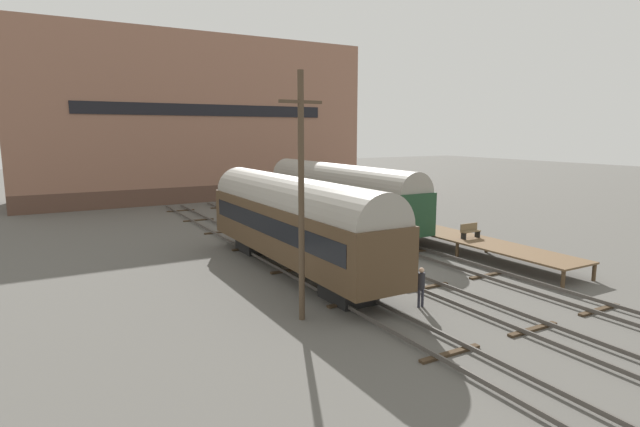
{
  "coord_description": "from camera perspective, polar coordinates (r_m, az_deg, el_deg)",
  "views": [
    {
      "loc": [
        -16.04,
        -20.68,
        7.5
      ],
      "look_at": [
        0.0,
        7.46,
        2.2
      ],
      "focal_mm": 28.0,
      "sensor_mm": 36.0,
      "label": 1
    }
  ],
  "objects": [
    {
      "name": "station_platform",
      "position": [
        32.15,
        17.02,
        -2.94
      ],
      "size": [
        2.81,
        14.35,
        0.99
      ],
      "color": "brown",
      "rests_on": "ground"
    },
    {
      "name": "warehouse_building",
      "position": [
        60.16,
        -14.15,
        10.35
      ],
      "size": [
        37.83,
        10.88,
        17.79
      ],
      "color": "brown",
      "rests_on": "ground"
    },
    {
      "name": "bench",
      "position": [
        32.31,
        16.76,
        -1.85
      ],
      "size": [
        1.4,
        0.4,
        0.91
      ],
      "color": "brown",
      "rests_on": "station_platform"
    },
    {
      "name": "ground_plane",
      "position": [
        27.23,
        7.85,
        -6.79
      ],
      "size": [
        200.0,
        200.0,
        0.0
      ],
      "primitive_type": "plane",
      "color": "#56544F"
    },
    {
      "name": "utility_pole",
      "position": [
        19.42,
        -2.16,
        2.09
      ],
      "size": [
        1.8,
        0.24,
        9.81
      ],
      "color": "#473828",
      "rests_on": "ground"
    },
    {
      "name": "track_left",
      "position": [
        24.91,
        -0.04,
        -7.89
      ],
      "size": [
        2.6,
        60.0,
        0.26
      ],
      "color": "#4C4742",
      "rests_on": "ground"
    },
    {
      "name": "train_car_green",
      "position": [
        38.79,
        2.13,
        2.5
      ],
      "size": [
        2.86,
        18.86,
        5.09
      ],
      "color": "black",
      "rests_on": "ground"
    },
    {
      "name": "track_right",
      "position": [
        29.91,
        14.39,
        -5.25
      ],
      "size": [
        2.6,
        60.0,
        0.26
      ],
      "color": "#4C4742",
      "rests_on": "ground"
    },
    {
      "name": "train_car_brown",
      "position": [
        26.72,
        -3.09,
        -0.58
      ],
      "size": [
        3.11,
        16.71,
        5.18
      ],
      "color": "black",
      "rests_on": "ground"
    },
    {
      "name": "track_middle",
      "position": [
        27.19,
        7.86,
        -6.5
      ],
      "size": [
        2.6,
        60.0,
        0.26
      ],
      "color": "#4C4742",
      "rests_on": "ground"
    },
    {
      "name": "person_worker",
      "position": [
        22.09,
        11.49,
        -7.83
      ],
      "size": [
        0.32,
        0.32,
        1.77
      ],
      "color": "#282833",
      "rests_on": "ground"
    }
  ]
}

